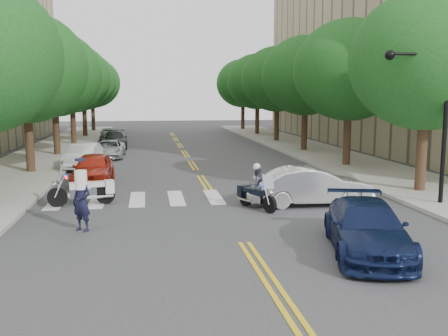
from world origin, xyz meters
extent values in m
plane|color=#38383A|center=(0.00, 0.00, 0.00)|extent=(140.00, 140.00, 0.00)
cube|color=#9E9991|center=(-9.50, 22.00, 0.07)|extent=(5.00, 60.00, 0.15)
cube|color=#9E9991|center=(9.50, 22.00, 0.07)|extent=(5.00, 60.00, 0.15)
cylinder|color=#382316|center=(-8.80, 14.00, 1.66)|extent=(0.44, 0.44, 3.32)
ellipsoid|color=#154C19|center=(-8.80, 14.00, 5.56)|extent=(6.40, 6.40, 5.76)
cylinder|color=#382316|center=(-8.80, 22.00, 1.66)|extent=(0.44, 0.44, 3.32)
ellipsoid|color=#154C19|center=(-8.80, 22.00, 5.56)|extent=(6.40, 6.40, 5.76)
cylinder|color=#382316|center=(-8.80, 30.00, 1.66)|extent=(0.44, 0.44, 3.32)
ellipsoid|color=#154C19|center=(-8.80, 30.00, 5.56)|extent=(6.40, 6.40, 5.76)
cylinder|color=#382316|center=(-8.80, 38.00, 1.66)|extent=(0.44, 0.44, 3.32)
ellipsoid|color=#154C19|center=(-8.80, 38.00, 5.56)|extent=(6.40, 6.40, 5.76)
cylinder|color=#382316|center=(-8.80, 46.00, 1.66)|extent=(0.44, 0.44, 3.32)
ellipsoid|color=#154C19|center=(-8.80, 46.00, 5.56)|extent=(6.40, 6.40, 5.76)
cylinder|color=#382316|center=(8.80, 6.00, 1.66)|extent=(0.44, 0.44, 3.32)
ellipsoid|color=#154C19|center=(8.80, 6.00, 5.56)|extent=(6.40, 6.40, 5.76)
cylinder|color=#382316|center=(8.80, 14.00, 1.66)|extent=(0.44, 0.44, 3.32)
ellipsoid|color=#154C19|center=(8.80, 14.00, 5.56)|extent=(6.40, 6.40, 5.76)
cylinder|color=#382316|center=(8.80, 22.00, 1.66)|extent=(0.44, 0.44, 3.32)
ellipsoid|color=#154C19|center=(8.80, 22.00, 5.56)|extent=(6.40, 6.40, 5.76)
cylinder|color=#382316|center=(8.80, 30.00, 1.66)|extent=(0.44, 0.44, 3.32)
ellipsoid|color=#154C19|center=(8.80, 30.00, 5.56)|extent=(6.40, 6.40, 5.76)
cylinder|color=#382316|center=(8.80, 38.00, 1.66)|extent=(0.44, 0.44, 3.32)
ellipsoid|color=#154C19|center=(8.80, 38.00, 5.56)|extent=(6.40, 6.40, 5.76)
cylinder|color=#382316|center=(8.80, 46.00, 1.66)|extent=(0.44, 0.44, 3.32)
ellipsoid|color=#154C19|center=(8.80, 46.00, 5.56)|extent=(6.40, 6.40, 5.76)
cylinder|color=black|center=(8.20, 3.50, 3.00)|extent=(0.16, 0.16, 6.00)
cylinder|color=black|center=(7.00, 3.50, 5.60)|extent=(2.40, 0.10, 0.10)
sphere|color=black|center=(5.90, 3.50, 5.55)|extent=(0.36, 0.36, 0.36)
cylinder|color=black|center=(1.59, 3.41, 0.31)|extent=(0.38, 0.62, 0.62)
cylinder|color=black|center=(0.98, 4.74, 0.31)|extent=(0.41, 0.64, 0.62)
cube|color=silver|center=(1.26, 4.12, 0.41)|extent=(0.61, 0.87, 0.29)
cube|color=black|center=(1.30, 4.04, 0.64)|extent=(0.57, 0.72, 0.20)
cube|color=black|center=(1.09, 4.49, 0.66)|extent=(0.54, 0.61, 0.15)
cube|color=black|center=(0.92, 4.87, 0.55)|extent=(0.48, 0.42, 0.41)
cube|color=#8C99A5|center=(1.54, 3.52, 1.10)|extent=(0.48, 0.32, 0.50)
cube|color=red|center=(1.58, 3.71, 0.94)|extent=(0.12, 0.12, 0.07)
cube|color=#0C26E5|center=(1.38, 3.61, 0.94)|extent=(0.12, 0.12, 0.07)
imported|color=#474C56|center=(1.26, 4.12, 0.89)|extent=(0.87, 0.79, 1.45)
sphere|color=silver|center=(1.26, 4.12, 1.56)|extent=(0.28, 0.28, 0.28)
cylinder|color=black|center=(-6.01, 5.53, 0.37)|extent=(0.76, 0.31, 0.74)
cylinder|color=black|center=(-4.30, 5.90, 0.37)|extent=(0.77, 0.35, 0.74)
cube|color=silver|center=(-5.11, 5.73, 0.49)|extent=(1.04, 0.55, 0.35)
cube|color=silver|center=(-5.21, 5.70, 0.77)|extent=(0.83, 0.55, 0.24)
cube|color=silver|center=(-4.62, 5.83, 0.79)|extent=(0.68, 0.55, 0.17)
cube|color=silver|center=(-4.14, 5.93, 0.66)|extent=(0.42, 0.54, 0.49)
cube|color=#8C99A5|center=(-5.88, 5.56, 1.31)|extent=(0.28, 0.57, 0.60)
cube|color=red|center=(-5.67, 5.47, 1.12)|extent=(0.13, 0.13, 0.09)
cube|color=#0C26E5|center=(-5.72, 5.73, 1.12)|extent=(0.13, 0.13, 0.09)
imported|color=black|center=(-4.68, 2.00, 0.91)|extent=(0.79, 0.74, 1.82)
imported|color=silver|center=(3.52, 4.50, 0.73)|extent=(4.47, 1.75, 1.45)
imported|color=#0F193F|center=(3.02, -1.37, 0.68)|extent=(2.98, 4.98, 1.35)
imported|color=#AB2212|center=(-5.20, 10.39, 0.73)|extent=(1.81, 4.32, 1.46)
imported|color=white|center=(-6.30, 15.74, 0.70)|extent=(1.92, 4.40, 1.41)
imported|color=#A3A7AA|center=(-5.20, 20.44, 0.59)|extent=(2.06, 4.28, 1.17)
imported|color=black|center=(-5.20, 26.57, 0.68)|extent=(2.16, 4.76, 1.35)
imported|color=gray|center=(-6.30, 34.00, 0.59)|extent=(1.56, 3.55, 1.19)
camera|label=1|loc=(-2.65, -13.42, 4.14)|focal=40.00mm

